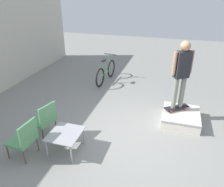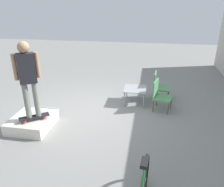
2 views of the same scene
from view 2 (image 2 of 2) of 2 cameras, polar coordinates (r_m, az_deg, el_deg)
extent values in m
plane|color=gray|center=(6.54, -6.88, -4.67)|extent=(24.00, 24.00, 0.00)
cube|color=silver|center=(6.03, -20.08, -6.99)|extent=(1.09, 0.99, 0.29)
cylinder|color=#B7B7BC|center=(6.38, -17.93, -3.51)|extent=(0.05, 0.99, 0.05)
cube|color=black|center=(5.76, -19.66, -5.71)|extent=(0.59, 0.70, 0.02)
cylinder|color=red|center=(5.67, -21.68, -6.94)|extent=(0.06, 0.06, 0.05)
cylinder|color=red|center=(5.87, -21.92, -5.91)|extent=(0.06, 0.06, 0.05)
cylinder|color=red|center=(5.70, -17.23, -6.13)|extent=(0.06, 0.06, 0.05)
cylinder|color=red|center=(5.90, -17.62, -5.13)|extent=(0.06, 0.06, 0.05)
cylinder|color=gray|center=(5.57, -19.14, -1.47)|extent=(0.13, 0.13, 0.88)
cylinder|color=gray|center=(5.57, -21.38, -1.81)|extent=(0.13, 0.13, 0.88)
cube|color=#232328|center=(5.31, -21.42, 6.13)|extent=(0.37, 0.43, 0.70)
cylinder|color=#A87A5B|center=(5.31, -18.92, 7.05)|extent=(0.09, 0.09, 0.59)
cylinder|color=#A87A5B|center=(5.30, -24.08, 6.28)|extent=(0.09, 0.09, 0.59)
sphere|color=#A87A5B|center=(5.21, -22.18, 11.15)|extent=(0.26, 0.26, 0.26)
cube|color=#9E9EA3|center=(6.93, 6.06, 1.27)|extent=(0.76, 0.69, 0.02)
cylinder|color=#9E9EA3|center=(7.34, 3.89, 0.62)|extent=(0.04, 0.04, 0.46)
cylinder|color=#9E9EA3|center=(6.74, 3.27, -1.46)|extent=(0.04, 0.04, 0.46)
cylinder|color=#9E9EA3|center=(7.31, 8.48, 0.31)|extent=(0.04, 0.04, 0.46)
cylinder|color=#9E9EA3|center=(6.71, 8.27, -1.81)|extent=(0.04, 0.04, 0.46)
cylinder|color=brown|center=(7.21, 14.43, -0.92)|extent=(0.03, 0.03, 0.37)
cylinder|color=brown|center=(7.62, 14.48, 0.38)|extent=(0.03, 0.03, 0.37)
cylinder|color=brown|center=(7.22, 10.95, -0.58)|extent=(0.03, 0.03, 0.37)
cylinder|color=brown|center=(7.62, 11.19, 0.70)|extent=(0.03, 0.03, 0.37)
cube|color=#569360|center=(7.34, 12.90, 1.40)|extent=(0.56, 0.56, 0.05)
cube|color=#569360|center=(7.25, 11.20, 3.55)|extent=(0.52, 0.08, 0.49)
cylinder|color=brown|center=(6.45, 14.45, -3.88)|extent=(0.03, 0.03, 0.37)
cylinder|color=brown|center=(6.84, 15.18, -2.35)|extent=(0.03, 0.03, 0.37)
cylinder|color=brown|center=(6.52, 10.67, -3.20)|extent=(0.03, 0.03, 0.37)
cylinder|color=brown|center=(6.91, 11.61, -1.73)|extent=(0.03, 0.03, 0.37)
cube|color=#569360|center=(6.59, 13.14, -1.14)|extent=(0.64, 0.64, 0.05)
cube|color=#569360|center=(6.53, 11.30, 1.36)|extent=(0.51, 0.17, 0.49)
torus|color=black|center=(3.89, 8.68, -20.43)|extent=(0.72, 0.13, 0.71)
cylinder|color=#338447|center=(3.45, 8.16, -21.16)|extent=(0.04, 0.04, 0.52)
cube|color=black|center=(3.26, 8.46, -17.46)|extent=(0.23, 0.12, 0.06)
camera|label=1|loc=(10.23, -4.72, 25.07)|focal=35.00mm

